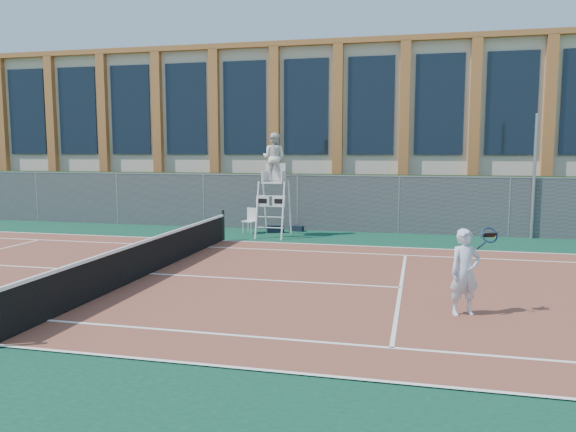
% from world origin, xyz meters
% --- Properties ---
extents(ground, '(120.00, 120.00, 0.00)m').
position_xyz_m(ground, '(0.00, 0.00, 0.00)').
color(ground, '#233814').
extents(apron, '(36.00, 20.00, 0.01)m').
position_xyz_m(apron, '(0.00, 1.00, 0.01)').
color(apron, '#0D3927').
rests_on(apron, ground).
extents(tennis_court, '(23.77, 10.97, 0.02)m').
position_xyz_m(tennis_court, '(0.00, 0.00, 0.02)').
color(tennis_court, brown).
rests_on(tennis_court, apron).
extents(tennis_net, '(0.10, 11.30, 1.10)m').
position_xyz_m(tennis_net, '(0.00, 0.00, 0.54)').
color(tennis_net, black).
rests_on(tennis_net, ground).
extents(fence, '(40.00, 0.06, 2.20)m').
position_xyz_m(fence, '(0.00, 8.80, 1.10)').
color(fence, '#595E60').
rests_on(fence, ground).
extents(hedge, '(40.00, 1.40, 2.20)m').
position_xyz_m(hedge, '(0.00, 10.00, 1.10)').
color(hedge, black).
rests_on(hedge, ground).
extents(building, '(45.00, 10.60, 8.22)m').
position_xyz_m(building, '(0.00, 17.95, 4.15)').
color(building, beige).
rests_on(building, ground).
extents(steel_pole, '(0.12, 0.12, 4.52)m').
position_xyz_m(steel_pole, '(10.77, 8.70, 2.26)').
color(steel_pole, '#9EA0A5').
rests_on(steel_pole, ground).
extents(umpire_chair, '(1.09, 1.67, 3.89)m').
position_xyz_m(umpire_chair, '(1.49, 7.05, 2.84)').
color(umpire_chair, white).
rests_on(umpire_chair, ground).
extents(plastic_chair, '(0.56, 0.56, 0.98)m').
position_xyz_m(plastic_chair, '(0.43, 7.54, 0.59)').
color(plastic_chair, silver).
rests_on(plastic_chair, apron).
extents(sports_bag_near, '(0.70, 0.50, 0.28)m').
position_xyz_m(sports_bag_near, '(1.33, 7.88, 0.15)').
color(sports_bag_near, black).
rests_on(sports_bag_near, apron).
extents(sports_bag_far, '(0.56, 0.32, 0.21)m').
position_xyz_m(sports_bag_far, '(2.05, 8.47, 0.12)').
color(sports_bag_far, black).
rests_on(sports_bag_far, apron).
extents(tennis_player, '(1.01, 0.76, 1.71)m').
position_xyz_m(tennis_player, '(7.67, -1.91, 0.88)').
color(tennis_player, silver).
rests_on(tennis_player, tennis_court).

